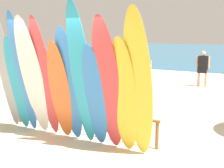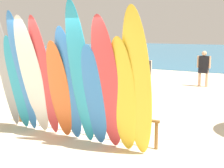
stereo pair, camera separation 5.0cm
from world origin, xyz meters
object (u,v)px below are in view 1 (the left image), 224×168
at_px(surfboard_teal_7, 81,75).
at_px(surfboard_red_9, 108,85).
at_px(surfboard_orange_5, 60,91).
at_px(surfboard_rack, 79,113).
at_px(surfboard_blue_6, 69,85).
at_px(surfboard_blue_8, 95,96).
at_px(surfboard_grey_0, 5,68).
at_px(beachgoer_by_water, 42,79).
at_px(surfboard_white_3, 32,77).
at_px(beachgoer_strolling, 203,66).
at_px(beachgoer_near_rack, 129,63).
at_px(surfboard_yellow_10, 124,96).
at_px(surfboard_teal_1, 17,83).
at_px(beachgoer_photographing, 93,70).
at_px(surfboard_blue_2, 22,73).
at_px(beachgoer_midbeach, 143,75).
at_px(surfboard_red_4, 44,78).

bearing_deg(surfboard_teal_7, surfboard_red_9, 1.68).
bearing_deg(surfboard_orange_5, surfboard_red_9, -6.50).
bearing_deg(surfboard_rack, surfboard_blue_6, -76.60).
bearing_deg(surfboard_rack, surfboard_red_9, -27.40).
xyz_separation_m(surfboard_rack, surfboard_blue_8, (0.75, -0.51, 0.54)).
bearing_deg(surfboard_orange_5, surfboard_blue_8, -4.34).
distance_m(surfboard_grey_0, beachgoer_by_water, 2.28).
distance_m(surfboard_white_3, beachgoer_strolling, 8.29).
relative_size(surfboard_blue_6, surfboard_red_9, 0.92).
bearing_deg(surfboard_blue_8, beachgoer_strolling, 89.38).
xyz_separation_m(surfboard_orange_5, beachgoer_near_rack, (-2.04, 7.10, -0.12)).
height_order(surfboard_grey_0, surfboard_white_3, surfboard_grey_0).
bearing_deg(surfboard_blue_8, surfboard_yellow_10, -0.32).
bearing_deg(surfboard_yellow_10, surfboard_red_9, -169.24).
xyz_separation_m(surfboard_yellow_10, beachgoer_near_rack, (-3.55, 7.11, -0.17)).
height_order(surfboard_white_3, surfboard_blue_8, surfboard_white_3).
relative_size(surfboard_rack, surfboard_red_9, 1.46).
bearing_deg(surfboard_grey_0, beachgoer_near_rack, 96.78).
bearing_deg(surfboard_teal_7, surfboard_blue_8, 15.28).
bearing_deg(beachgoer_strolling, beachgoer_by_water, -119.43).
bearing_deg(surfboard_teal_1, surfboard_red_9, 3.11).
xyz_separation_m(beachgoer_photographing, beachgoer_near_rack, (-0.23, 3.18, -0.04)).
relative_size(surfboard_blue_8, surfboard_red_9, 0.79).
xyz_separation_m(surfboard_teal_7, beachgoer_near_rack, (-2.66, 7.19, -0.49)).
distance_m(surfboard_blue_2, surfboard_yellow_10, 2.54).
distance_m(beachgoer_photographing, beachgoer_by_water, 1.98).
bearing_deg(surfboard_yellow_10, beachgoer_midbeach, 111.63).
bearing_deg(beachgoer_photographing, surfboard_red_9, -65.15).
xyz_separation_m(surfboard_red_4, surfboard_blue_8, (1.23, 0.05, -0.28)).
height_order(surfboard_yellow_10, beachgoer_midbeach, surfboard_yellow_10).
bearing_deg(beachgoer_by_water, beachgoer_strolling, -25.61).
height_order(surfboard_blue_2, surfboard_red_4, surfboard_blue_2).
relative_size(surfboard_blue_8, beachgoer_by_water, 1.40).
xyz_separation_m(surfboard_blue_8, beachgoer_strolling, (0.03, 8.04, -0.17)).
height_order(surfboard_blue_6, beachgoer_photographing, surfboard_blue_6).
height_order(beachgoer_strolling, beachgoer_by_water, beachgoer_by_water).
bearing_deg(beachgoer_strolling, surfboard_rack, -96.37).
relative_size(surfboard_yellow_10, beachgoer_midbeach, 1.41).
distance_m(surfboard_blue_8, beachgoer_near_rack, 7.69).
bearing_deg(beachgoer_strolling, surfboard_yellow_10, -86.10).
bearing_deg(beachgoer_photographing, surfboard_red_4, -82.20).
height_order(surfboard_blue_2, surfboard_blue_6, surfboard_blue_2).
bearing_deg(beachgoer_by_water, beachgoer_midbeach, -48.32).
relative_size(surfboard_blue_6, beachgoer_photographing, 1.43).
relative_size(surfboard_blue_6, surfboard_blue_8, 1.16).
distance_m(surfboard_blue_6, beachgoer_strolling, 8.05).
relative_size(surfboard_red_4, beachgoer_near_rack, 1.64).
bearing_deg(surfboard_grey_0, surfboard_red_4, 1.01).
height_order(surfboard_blue_6, surfboard_yellow_10, surfboard_blue_6).
height_order(surfboard_red_4, surfboard_orange_5, surfboard_red_4).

